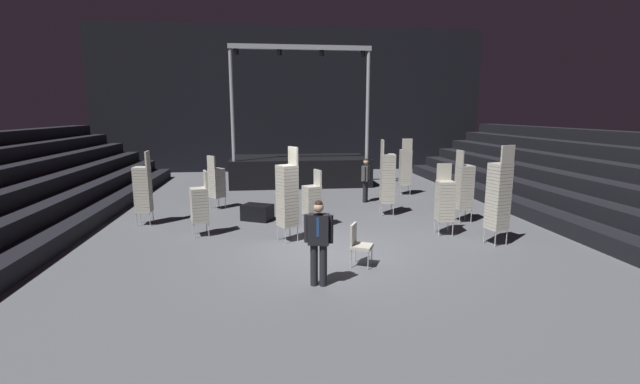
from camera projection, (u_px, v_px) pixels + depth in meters
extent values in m
cube|color=#515459|center=(331.00, 253.00, 10.61)|extent=(22.00, 30.00, 0.10)
cube|color=black|center=(293.00, 100.00, 24.50)|extent=(22.00, 0.30, 8.00)
cube|color=black|center=(51.00, 240.00, 10.71)|extent=(0.75, 24.00, 0.45)
cube|color=black|center=(16.00, 224.00, 10.54)|extent=(0.75, 24.00, 0.45)
cube|color=black|center=(564.00, 223.00, 12.36)|extent=(0.75, 24.00, 0.45)
cube|color=black|center=(590.00, 207.00, 12.37)|extent=(0.75, 24.00, 0.45)
cube|color=black|center=(616.00, 191.00, 12.37)|extent=(0.75, 24.00, 0.45)
cube|color=black|center=(299.00, 170.00, 20.47)|extent=(6.34, 3.24, 1.26)
cylinder|color=#9EA0A8|center=(232.00, 105.00, 18.24)|extent=(0.16, 0.16, 4.76)
cylinder|color=#9EA0A8|center=(368.00, 105.00, 18.94)|extent=(0.16, 0.16, 4.76)
cube|color=#9EA0A8|center=(301.00, 47.00, 18.15)|extent=(6.04, 0.20, 0.20)
cylinder|color=black|center=(236.00, 52.00, 17.87)|extent=(0.18, 0.18, 0.22)
cylinder|color=black|center=(280.00, 52.00, 18.09)|extent=(0.18, 0.18, 0.22)
cylinder|color=black|center=(322.00, 53.00, 18.30)|extent=(0.18, 0.18, 0.22)
cylinder|color=black|center=(363.00, 54.00, 18.51)|extent=(0.18, 0.18, 0.22)
cylinder|color=black|center=(323.00, 265.00, 8.43)|extent=(0.15, 0.15, 0.84)
cylinder|color=black|center=(314.00, 265.00, 8.45)|extent=(0.15, 0.15, 0.84)
cube|color=silver|center=(318.00, 230.00, 8.25)|extent=(0.20, 0.14, 0.60)
cube|color=black|center=(319.00, 229.00, 8.31)|extent=(0.44, 0.32, 0.60)
cube|color=navy|center=(318.00, 227.00, 8.18)|extent=(0.06, 0.03, 0.38)
cylinder|color=black|center=(331.00, 229.00, 8.28)|extent=(0.12, 0.12, 0.55)
cylinder|color=black|center=(307.00, 228.00, 8.33)|extent=(0.12, 0.12, 0.55)
sphere|color=#DBAD89|center=(319.00, 207.00, 8.23)|extent=(0.20, 0.20, 0.20)
sphere|color=black|center=(319.00, 204.00, 8.22)|extent=(0.16, 0.16, 0.16)
cylinder|color=#B2B5BA|center=(465.00, 214.00, 13.65)|extent=(0.02, 0.02, 0.40)
cylinder|color=#B2B5BA|center=(471.00, 216.00, 13.28)|extent=(0.02, 0.02, 0.40)
cylinder|color=#B2B5BA|center=(454.00, 214.00, 13.58)|extent=(0.02, 0.02, 0.40)
cylinder|color=#B2B5BA|center=(460.00, 217.00, 13.22)|extent=(0.02, 0.02, 0.40)
cube|color=#B7B2A3|center=(463.00, 208.00, 13.39)|extent=(0.46, 0.46, 0.08)
cube|color=#B7B2A3|center=(463.00, 205.00, 13.37)|extent=(0.46, 0.46, 0.08)
cube|color=#B7B2A3|center=(463.00, 202.00, 13.36)|extent=(0.46, 0.46, 0.08)
cube|color=#B7B2A3|center=(463.00, 199.00, 13.34)|extent=(0.46, 0.46, 0.08)
cube|color=#B7B2A3|center=(464.00, 197.00, 13.32)|extent=(0.46, 0.46, 0.08)
cube|color=#B7B2A3|center=(464.00, 194.00, 13.31)|extent=(0.46, 0.46, 0.08)
cube|color=#B7B2A3|center=(464.00, 191.00, 13.29)|extent=(0.46, 0.46, 0.08)
cube|color=#B7B2A3|center=(464.00, 189.00, 13.28)|extent=(0.46, 0.46, 0.08)
cube|color=#B7B2A3|center=(464.00, 186.00, 13.26)|extent=(0.46, 0.46, 0.08)
cube|color=#B7B2A3|center=(464.00, 183.00, 13.25)|extent=(0.46, 0.46, 0.08)
cube|color=#B7B2A3|center=(465.00, 180.00, 13.23)|extent=(0.46, 0.46, 0.08)
cube|color=#B7B2A3|center=(465.00, 178.00, 13.22)|extent=(0.46, 0.46, 0.08)
cube|color=#B7B2A3|center=(465.00, 175.00, 13.20)|extent=(0.46, 0.46, 0.08)
cube|color=#B7B2A3|center=(465.00, 172.00, 13.18)|extent=(0.46, 0.46, 0.08)
cube|color=#B7B2A3|center=(465.00, 169.00, 13.17)|extent=(0.46, 0.46, 0.08)
cube|color=#B7B2A3|center=(465.00, 167.00, 13.15)|extent=(0.46, 0.46, 0.08)
cube|color=#B7B2A3|center=(460.00, 158.00, 13.07)|extent=(0.07, 0.41, 0.46)
cylinder|color=#B2B5BA|center=(453.00, 229.00, 11.83)|extent=(0.02, 0.02, 0.40)
cylinder|color=#B2B5BA|center=(439.00, 229.00, 11.81)|extent=(0.02, 0.02, 0.40)
cylinder|color=#B2B5BA|center=(448.00, 226.00, 12.20)|extent=(0.02, 0.02, 0.40)
cylinder|color=#B2B5BA|center=(435.00, 226.00, 12.18)|extent=(0.02, 0.02, 0.40)
cube|color=#B7B2A3|center=(444.00, 219.00, 11.96)|extent=(0.47, 0.47, 0.08)
cube|color=#B7B2A3|center=(444.00, 216.00, 11.94)|extent=(0.47, 0.47, 0.08)
cube|color=#B7B2A3|center=(444.00, 213.00, 11.93)|extent=(0.47, 0.47, 0.08)
cube|color=#B7B2A3|center=(444.00, 210.00, 11.91)|extent=(0.47, 0.47, 0.08)
cube|color=#B7B2A3|center=(445.00, 207.00, 11.90)|extent=(0.47, 0.47, 0.08)
cube|color=#B7B2A3|center=(445.00, 204.00, 11.88)|extent=(0.47, 0.47, 0.08)
cube|color=#B7B2A3|center=(445.00, 201.00, 11.86)|extent=(0.47, 0.47, 0.08)
cube|color=#B7B2A3|center=(445.00, 198.00, 11.85)|extent=(0.47, 0.47, 0.08)
cube|color=#B7B2A3|center=(445.00, 195.00, 11.83)|extent=(0.47, 0.47, 0.08)
cube|color=#B7B2A3|center=(445.00, 192.00, 11.82)|extent=(0.47, 0.47, 0.08)
cube|color=#B7B2A3|center=(446.00, 189.00, 11.80)|extent=(0.47, 0.47, 0.08)
cube|color=#B7B2A3|center=(446.00, 186.00, 11.79)|extent=(0.47, 0.47, 0.08)
cube|color=#B7B2A3|center=(446.00, 183.00, 11.77)|extent=(0.47, 0.47, 0.08)
cube|color=#B7B2A3|center=(444.00, 172.00, 11.91)|extent=(0.41, 0.08, 0.46)
cylinder|color=#B2B5BA|center=(391.00, 207.00, 14.52)|extent=(0.02, 0.02, 0.40)
cylinder|color=#B2B5BA|center=(393.00, 210.00, 14.15)|extent=(0.02, 0.02, 0.40)
cylinder|color=#B2B5BA|center=(380.00, 207.00, 14.51)|extent=(0.02, 0.02, 0.40)
cylinder|color=#B2B5BA|center=(382.00, 210.00, 14.14)|extent=(0.02, 0.02, 0.40)
cube|color=#B7B2A3|center=(387.00, 202.00, 14.29)|extent=(0.48, 0.48, 0.08)
cube|color=#B7B2A3|center=(387.00, 199.00, 14.27)|extent=(0.48, 0.48, 0.08)
cube|color=#B7B2A3|center=(387.00, 196.00, 14.26)|extent=(0.48, 0.48, 0.08)
cube|color=#B7B2A3|center=(387.00, 194.00, 14.24)|extent=(0.48, 0.48, 0.08)
cube|color=#B7B2A3|center=(387.00, 191.00, 14.22)|extent=(0.48, 0.48, 0.08)
cube|color=#B7B2A3|center=(387.00, 189.00, 14.21)|extent=(0.48, 0.48, 0.08)
cube|color=#B7B2A3|center=(387.00, 186.00, 14.19)|extent=(0.48, 0.48, 0.08)
cube|color=#B7B2A3|center=(387.00, 184.00, 14.18)|extent=(0.48, 0.48, 0.08)
cube|color=#B7B2A3|center=(387.00, 181.00, 14.16)|extent=(0.48, 0.48, 0.08)
cube|color=#B7B2A3|center=(388.00, 179.00, 14.15)|extent=(0.48, 0.48, 0.08)
cube|color=#B7B2A3|center=(388.00, 176.00, 14.13)|extent=(0.48, 0.48, 0.08)
cube|color=#B7B2A3|center=(388.00, 173.00, 14.12)|extent=(0.48, 0.48, 0.08)
cube|color=#B7B2A3|center=(388.00, 171.00, 14.10)|extent=(0.48, 0.48, 0.08)
cube|color=#B7B2A3|center=(388.00, 168.00, 14.08)|extent=(0.48, 0.48, 0.08)
cube|color=#B7B2A3|center=(388.00, 166.00, 14.07)|extent=(0.48, 0.48, 0.08)
cube|color=#B7B2A3|center=(388.00, 163.00, 14.05)|extent=(0.48, 0.48, 0.08)
cube|color=#B7B2A3|center=(388.00, 161.00, 14.04)|extent=(0.48, 0.48, 0.08)
cube|color=#B7B2A3|center=(388.00, 158.00, 14.02)|extent=(0.48, 0.48, 0.08)
cube|color=#B7B2A3|center=(388.00, 155.00, 14.01)|extent=(0.48, 0.48, 0.08)
cube|color=#B7B2A3|center=(382.00, 147.00, 13.95)|extent=(0.09, 0.41, 0.46)
cylinder|color=#B2B5BA|center=(219.00, 201.00, 15.51)|extent=(0.02, 0.02, 0.40)
cylinder|color=#B2B5BA|center=(225.00, 203.00, 15.27)|extent=(0.02, 0.02, 0.40)
cylinder|color=#B2B5BA|center=(210.00, 203.00, 15.23)|extent=(0.02, 0.02, 0.40)
cylinder|color=#B2B5BA|center=(217.00, 204.00, 14.99)|extent=(0.02, 0.02, 0.40)
cube|color=#B7B2A3|center=(217.00, 196.00, 15.21)|extent=(0.62, 0.62, 0.08)
cube|color=#B7B2A3|center=(217.00, 194.00, 15.19)|extent=(0.62, 0.62, 0.08)
cube|color=#B7B2A3|center=(217.00, 191.00, 15.17)|extent=(0.62, 0.62, 0.08)
cube|color=#B7B2A3|center=(217.00, 189.00, 15.16)|extent=(0.62, 0.62, 0.08)
cube|color=#B7B2A3|center=(217.00, 187.00, 15.14)|extent=(0.62, 0.62, 0.08)
cube|color=#B7B2A3|center=(217.00, 184.00, 15.13)|extent=(0.62, 0.62, 0.08)
cube|color=#B7B2A3|center=(217.00, 182.00, 15.11)|extent=(0.62, 0.62, 0.08)
cube|color=#B7B2A3|center=(217.00, 179.00, 15.10)|extent=(0.62, 0.62, 0.08)
cube|color=#B7B2A3|center=(217.00, 177.00, 15.08)|extent=(0.62, 0.62, 0.08)
cube|color=#B7B2A3|center=(216.00, 175.00, 15.07)|extent=(0.62, 0.62, 0.08)
cube|color=#B7B2A3|center=(216.00, 172.00, 15.05)|extent=(0.62, 0.62, 0.08)
cube|color=#B7B2A3|center=(216.00, 170.00, 15.03)|extent=(0.62, 0.62, 0.08)
cube|color=#B7B2A3|center=(211.00, 162.00, 14.84)|extent=(0.31, 0.33, 0.46)
cylinder|color=#B2B5BA|center=(137.00, 220.00, 12.86)|extent=(0.02, 0.02, 0.40)
cylinder|color=#B2B5BA|center=(140.00, 217.00, 13.23)|extent=(0.02, 0.02, 0.40)
cylinder|color=#B2B5BA|center=(150.00, 219.00, 12.90)|extent=(0.02, 0.02, 0.40)
cylinder|color=#B2B5BA|center=(153.00, 216.00, 13.28)|extent=(0.02, 0.02, 0.40)
cube|color=#B7B2A3|center=(144.00, 210.00, 13.02)|extent=(0.44, 0.44, 0.08)
cube|color=#B7B2A3|center=(144.00, 207.00, 13.01)|extent=(0.44, 0.44, 0.08)
cube|color=#B7B2A3|center=(144.00, 205.00, 12.99)|extent=(0.44, 0.44, 0.08)
cube|color=#B7B2A3|center=(144.00, 202.00, 12.98)|extent=(0.44, 0.44, 0.08)
cube|color=#B7B2A3|center=(144.00, 199.00, 12.96)|extent=(0.44, 0.44, 0.08)
cube|color=#B7B2A3|center=(143.00, 196.00, 12.95)|extent=(0.44, 0.44, 0.08)
cube|color=#B7B2A3|center=(143.00, 194.00, 12.93)|extent=(0.44, 0.44, 0.08)
cube|color=#B7B2A3|center=(143.00, 191.00, 12.91)|extent=(0.44, 0.44, 0.08)
cube|color=#B7B2A3|center=(143.00, 188.00, 12.90)|extent=(0.44, 0.44, 0.08)
cube|color=#B7B2A3|center=(142.00, 185.00, 12.88)|extent=(0.44, 0.44, 0.08)
cube|color=#B7B2A3|center=(142.00, 182.00, 12.87)|extent=(0.44, 0.44, 0.08)
cube|color=#B7B2A3|center=(142.00, 180.00, 12.85)|extent=(0.44, 0.44, 0.08)
cube|color=#B7B2A3|center=(142.00, 177.00, 12.84)|extent=(0.44, 0.44, 0.08)
cube|color=#B7B2A3|center=(142.00, 174.00, 12.82)|extent=(0.44, 0.44, 0.08)
cube|color=#B7B2A3|center=(141.00, 171.00, 12.81)|extent=(0.44, 0.44, 0.08)
cube|color=#B7B2A3|center=(141.00, 168.00, 12.79)|extent=(0.44, 0.44, 0.08)
cube|color=#B7B2A3|center=(147.00, 159.00, 12.76)|extent=(0.05, 0.40, 0.46)
cylinder|color=#B2B5BA|center=(285.00, 236.00, 11.18)|extent=(0.02, 0.02, 0.40)
cylinder|color=#B2B5BA|center=(278.00, 233.00, 11.48)|extent=(0.02, 0.02, 0.40)
cylinder|color=#B2B5BA|center=(298.00, 234.00, 11.40)|extent=(0.02, 0.02, 0.40)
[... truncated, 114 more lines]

